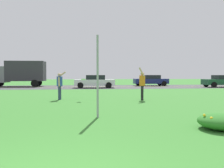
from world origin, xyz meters
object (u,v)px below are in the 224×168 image
Objects in this scene: car_dark_green_leftmost at (222,81)px; box_truck_gray at (19,72)px; frisbee_white at (84,79)px; car_white_center_right at (95,81)px; sign_post_near_path at (98,77)px; person_thrower_blue_shirt at (60,84)px; car_navy_center_left at (151,80)px; person_catcher_orange_shirt at (142,83)px.

box_truck_gray reaches higher than car_dark_green_leftmost.
car_white_center_right is (1.01, 12.59, -0.49)m from frisbee_white.
car_dark_green_leftmost is at bearing 48.65° from sign_post_near_path.
box_truck_gray is at bearing 113.57° from person_thrower_blue_shirt.
car_navy_center_left and car_white_center_right have the same top height.
person_thrower_blue_shirt is 0.25× the size of box_truck_gray.
car_navy_center_left is 1.00× the size of car_white_center_right.
car_navy_center_left is (8.12, 22.02, -0.69)m from sign_post_near_path.
person_catcher_orange_shirt reaches higher than car_white_center_right.
frisbee_white is 18.68m from box_truck_gray.
person_thrower_blue_shirt is 19.07m from car_navy_center_left.
car_white_center_right is 10.36m from box_truck_gray.
car_navy_center_left is at bearing 57.90° from person_thrower_blue_shirt.
sign_post_near_path is 23.82m from box_truck_gray.
sign_post_near_path is 5.42m from frisbee_white.
car_dark_green_leftmost is at bearing -27.78° from car_navy_center_left.
car_white_center_right is at bearing -23.15° from box_truck_gray.
car_white_center_right is (0.42, 17.97, -0.69)m from sign_post_near_path.
sign_post_near_path is at bearing -110.24° from car_navy_center_left.
box_truck_gray reaches higher than person_thrower_blue_shirt.
sign_post_near_path reaches higher than frisbee_white.
box_truck_gray reaches higher than person_catcher_orange_shirt.
person_thrower_blue_shirt reaches higher than frisbee_white.
person_catcher_orange_shirt is 0.43× the size of car_white_center_right.
person_catcher_orange_shirt reaches higher than car_navy_center_left.
frisbee_white is at bearing -18.93° from person_thrower_blue_shirt.
sign_post_near_path is 0.63× the size of car_white_center_right.
car_dark_green_leftmost is at bearing -9.25° from box_truck_gray.
car_white_center_right is (-15.39, 0.00, 0.00)m from car_dark_green_leftmost.
box_truck_gray is at bearing 125.22° from person_catcher_orange_shirt.
car_dark_green_leftmost is (12.98, 12.79, -0.26)m from person_catcher_orange_shirt.
car_white_center_right is (2.43, 12.10, -0.21)m from person_thrower_blue_shirt.
person_catcher_orange_shirt reaches higher than car_dark_green_leftmost.
box_truck_gray is (-17.18, -0.00, 1.06)m from car_navy_center_left.
person_catcher_orange_shirt is 6.97× the size of frisbee_white.
car_dark_green_leftmost reaches higher than frisbee_white.
sign_post_near_path reaches higher than car_dark_green_leftmost.
frisbee_white is 0.04× the size of box_truck_gray.
person_thrower_blue_shirt is 21.54m from car_dark_green_leftmost.
car_dark_green_leftmost is at bearing 0.00° from car_white_center_right.
sign_post_near_path reaches higher than person_thrower_blue_shirt.
car_white_center_right is 0.67× the size of box_truck_gray.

